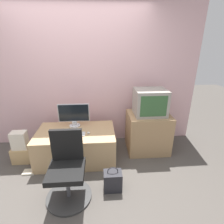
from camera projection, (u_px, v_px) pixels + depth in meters
ground_plane at (76, 187)px, 2.43m from camera, size 12.00×12.00×0.00m
wall_back at (79, 77)px, 3.18m from camera, size 4.40×0.05×2.60m
desk at (77, 145)px, 2.97m from camera, size 1.28×0.78×0.52m
side_stand at (148, 132)px, 3.18m from camera, size 0.73×0.58×0.71m
main_monitor at (74, 115)px, 2.98m from camera, size 0.53×0.19×0.41m
keyboard at (74, 134)px, 2.76m from camera, size 0.35×0.13×0.01m
mouse at (89, 133)px, 2.79m from camera, size 0.05×0.04×0.03m
crt_tv at (150, 102)px, 2.98m from camera, size 0.53×0.44×0.44m
office_chair at (67, 173)px, 2.19m from camera, size 0.58×0.58×0.89m
cardboard_box_lower at (23, 155)px, 2.92m from camera, size 0.31×0.20×0.26m
cardboard_box_upper at (19, 140)px, 2.82m from camera, size 0.23×0.16×0.29m
handbag at (113, 181)px, 2.35m from camera, size 0.24×0.18×0.37m
book at (29, 172)px, 2.70m from camera, size 0.18×0.13×0.02m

